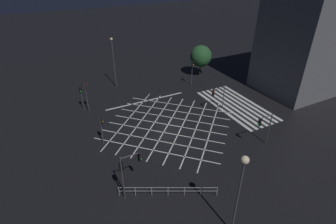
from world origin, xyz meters
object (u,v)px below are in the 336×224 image
street_lamp_east (113,56)px  street_tree_near (201,56)px  traffic_light_median_north (102,125)px  traffic_light_nw_cross (132,164)px  traffic_light_nw_main (122,173)px  traffic_light_median_south (217,94)px  traffic_light_se_main (192,69)px  traffic_light_ne_main (81,93)px  street_lamp_west (242,177)px  traffic_light_sw_cross (264,124)px  traffic_light_ne_cross (86,92)px

street_lamp_east → street_tree_near: size_ratio=1.46×
traffic_light_median_north → traffic_light_nw_cross: bearing=-85.9°
traffic_light_nw_main → traffic_light_median_south: size_ratio=1.19×
traffic_light_median_south → traffic_light_nw_main: bearing=28.5°
traffic_light_se_main → street_tree_near: (3.07, -3.68, 0.73)m
traffic_light_ne_main → street_tree_near: (3.19, -22.14, 1.07)m
traffic_light_se_main → street_lamp_west: 28.45m
traffic_light_sw_cross → street_lamp_west: size_ratio=0.53×
street_tree_near → street_lamp_west: bearing=151.3°
traffic_light_ne_main → street_lamp_east: street_lamp_east is taller
traffic_light_ne_cross → traffic_light_nw_main: traffic_light_ne_cross is taller
traffic_light_nw_main → street_lamp_west: 10.21m
traffic_light_nw_main → street_tree_near: size_ratio=0.74×
traffic_light_nw_main → traffic_light_median_north: (8.94, -0.58, -0.48)m
traffic_light_ne_cross → street_lamp_east: (6.34, -6.02, 2.34)m
traffic_light_nw_main → street_lamp_east: size_ratio=0.51×
traffic_light_se_main → traffic_light_nw_main: 26.10m
street_lamp_west → traffic_light_nw_main: bearing=41.9°
traffic_light_se_main → traffic_light_sw_cross: size_ratio=1.04×
traffic_light_sw_cross → street_lamp_east: size_ratio=0.49×
traffic_light_ne_main → street_tree_near: street_tree_near is taller
street_lamp_east → street_lamp_west: bearing=179.5°
street_lamp_west → street_tree_near: (28.67, -15.73, -2.20)m
traffic_light_nw_cross → traffic_light_ne_cross: size_ratio=0.96×
traffic_light_sw_cross → traffic_light_median_north: size_ratio=1.15×
traffic_light_nw_main → street_lamp_east: street_lamp_east is taller
traffic_light_sw_cross → traffic_light_nw_main: traffic_light_nw_main is taller
traffic_light_nw_cross → traffic_light_se_main: bearing=45.4°
traffic_light_ne_main → traffic_light_median_north: bearing=2.8°
traffic_light_ne_cross → traffic_light_median_north: traffic_light_ne_cross is taller
traffic_light_sw_cross → street_lamp_east: street_lamp_east is taller
street_tree_near → traffic_light_ne_cross: bearing=100.4°
street_lamp_east → street_lamp_west: (-31.07, 0.25, 0.53)m
traffic_light_se_main → street_tree_near: bearing=129.8°
traffic_light_ne_cross → street_tree_near: 21.86m
street_lamp_west → traffic_light_se_main: bearing=-25.2°
traffic_light_median_north → street_lamp_east: 16.36m
traffic_light_median_south → street_tree_near: bearing=-113.0°
traffic_light_median_south → traffic_light_ne_main: bearing=-27.6°
traffic_light_sw_cross → street_lamp_west: (-7.42, 10.19, 2.99)m
traffic_light_ne_main → traffic_light_median_north: traffic_light_ne_main is taller
traffic_light_ne_cross → street_lamp_west: (-24.73, -5.76, 2.87)m
traffic_light_ne_cross → street_tree_near: (3.94, -21.49, 0.67)m
traffic_light_nw_main → traffic_light_nw_cross: bearing=-60.2°
traffic_light_nw_main → traffic_light_median_north: bearing=-3.7°
street_lamp_east → street_tree_near: street_lamp_east is taller
traffic_light_se_main → traffic_light_sw_cross: traffic_light_se_main is taller
traffic_light_ne_main → traffic_light_nw_main: traffic_light_nw_main is taller
street_lamp_west → street_tree_near: street_lamp_west is taller
street_lamp_east → traffic_light_sw_cross: bearing=-157.2°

